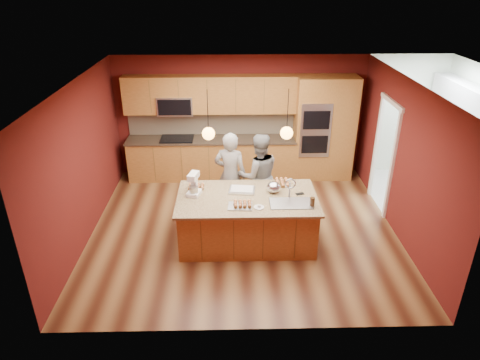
{
  "coord_description": "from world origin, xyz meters",
  "views": [
    {
      "loc": [
        -0.22,
        -6.72,
        4.28
      ],
      "look_at": [
        -0.06,
        -0.1,
        1.03
      ],
      "focal_mm": 32.0,
      "sensor_mm": 36.0,
      "label": 1
    }
  ],
  "objects_px": {
    "person_right": "(258,176)",
    "mixing_bowl": "(274,187)",
    "island": "(248,219)",
    "person_left": "(230,175)",
    "stand_mixer": "(194,185)"
  },
  "relations": [
    {
      "from": "mixing_bowl",
      "to": "island",
      "type": "bearing_deg",
      "value": -158.82
    },
    {
      "from": "island",
      "to": "mixing_bowl",
      "type": "bearing_deg",
      "value": 21.18
    },
    {
      "from": "person_right",
      "to": "mixing_bowl",
      "type": "relative_size",
      "value": 7.0
    },
    {
      "from": "person_left",
      "to": "mixing_bowl",
      "type": "bearing_deg",
      "value": 149.17
    },
    {
      "from": "island",
      "to": "mixing_bowl",
      "type": "xyz_separation_m",
      "value": [
        0.45,
        0.17,
        0.52
      ]
    },
    {
      "from": "island",
      "to": "person_left",
      "type": "xyz_separation_m",
      "value": [
        -0.29,
        0.92,
        0.4
      ]
    },
    {
      "from": "island",
      "to": "person_right",
      "type": "xyz_separation_m",
      "value": [
        0.23,
        0.92,
        0.38
      ]
    },
    {
      "from": "person_left",
      "to": "mixing_bowl",
      "type": "relative_size",
      "value": 7.12
    },
    {
      "from": "island",
      "to": "mixing_bowl",
      "type": "height_order",
      "value": "island"
    },
    {
      "from": "person_left",
      "to": "person_right",
      "type": "bearing_deg",
      "value": -165.65
    },
    {
      "from": "island",
      "to": "stand_mixer",
      "type": "relative_size",
      "value": 6.07
    },
    {
      "from": "island",
      "to": "stand_mixer",
      "type": "distance_m",
      "value": 1.09
    },
    {
      "from": "person_right",
      "to": "stand_mixer",
      "type": "relative_size",
      "value": 4.26
    },
    {
      "from": "person_right",
      "to": "mixing_bowl",
      "type": "bearing_deg",
      "value": 96.03
    },
    {
      "from": "person_right",
      "to": "stand_mixer",
      "type": "height_order",
      "value": "person_right"
    }
  ]
}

